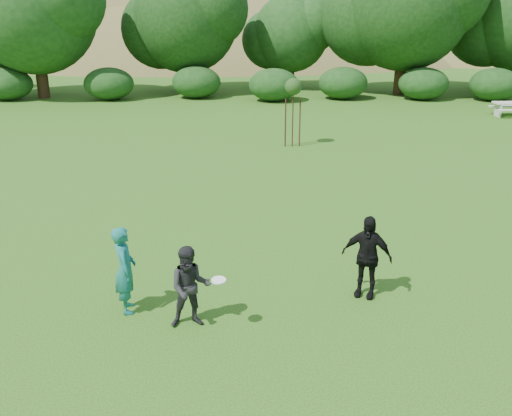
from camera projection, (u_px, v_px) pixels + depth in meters
The scene contains 9 objects.
ground at pixel (259, 312), 11.24m from camera, with size 120.00×120.00×0.00m, color #19470C.
player_teal at pixel (125, 270), 11.02m from camera, with size 0.65×0.42×1.77m, color #166761.
player_grey at pixel (190, 287), 10.52m from camera, with size 0.78×0.61×1.60m, color #232326.
player_black at pixel (367, 256), 11.60m from camera, with size 1.03×0.43×1.76m, color black.
frisbee at pixel (219, 280), 10.23m from camera, with size 0.27×0.27×0.05m.
sapling at pixel (293, 89), 23.33m from camera, with size 0.70×0.70×2.85m.
picnic_table at pixel (511, 107), 30.28m from camera, with size 1.80×1.48×0.76m.
hillside at pixel (242, 137), 79.65m from camera, with size 150.00×72.00×52.00m.
tree_row at pixel (298, 17), 36.61m from camera, with size 53.92×10.38×9.62m.
Camera 1 is at (-0.28, -9.86, 5.76)m, focal length 40.00 mm.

